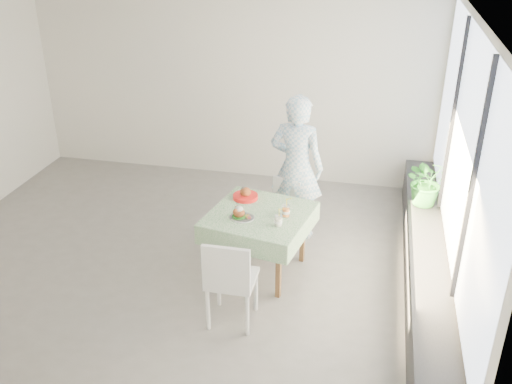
% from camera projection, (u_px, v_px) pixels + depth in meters
% --- Properties ---
extents(floor, '(6.00, 6.00, 0.00)m').
position_uv_depth(floor, '(180.00, 257.00, 6.79)').
color(floor, slate).
rests_on(floor, ground).
extents(ceiling, '(6.00, 6.00, 0.00)m').
position_uv_depth(ceiling, '(163.00, 13.00, 5.55)').
color(ceiling, white).
rests_on(ceiling, ground).
extents(wall_back, '(6.00, 0.02, 2.80)m').
position_uv_depth(wall_back, '(231.00, 86.00, 8.36)').
color(wall_back, silver).
rests_on(wall_back, ground).
extents(wall_front, '(6.00, 0.02, 2.80)m').
position_uv_depth(wall_front, '(49.00, 277.00, 3.98)').
color(wall_front, silver).
rests_on(wall_front, ground).
extents(wall_right, '(0.02, 5.00, 2.80)m').
position_uv_depth(wall_right, '(462.00, 172.00, 5.58)').
color(wall_right, silver).
rests_on(wall_right, ground).
extents(window_pane, '(0.01, 4.80, 2.18)m').
position_uv_depth(window_pane, '(463.00, 148.00, 5.48)').
color(window_pane, '#D1E0F9').
rests_on(window_pane, ground).
extents(window_ledge, '(0.40, 4.80, 0.50)m').
position_uv_depth(window_ledge, '(426.00, 268.00, 6.13)').
color(window_ledge, black).
rests_on(window_ledge, ground).
extents(cafe_table, '(1.22, 1.22, 0.74)m').
position_uv_depth(cafe_table, '(259.00, 235.00, 6.33)').
color(cafe_table, brown).
rests_on(cafe_table, ground).
extents(chair_far, '(0.48, 0.48, 0.79)m').
position_uv_depth(chair_far, '(280.00, 224.00, 7.01)').
color(chair_far, white).
rests_on(chair_far, ground).
extents(chair_near, '(0.46, 0.46, 0.97)m').
position_uv_depth(chair_near, '(232.00, 296.00, 5.60)').
color(chair_near, white).
rests_on(chair_near, ground).
extents(diner, '(0.72, 0.53, 1.83)m').
position_uv_depth(diner, '(296.00, 167.00, 6.89)').
color(diner, '#83B3D3').
rests_on(diner, ground).
extents(main_dish, '(0.27, 0.27, 0.14)m').
position_uv_depth(main_dish, '(240.00, 214.00, 6.08)').
color(main_dish, white).
rests_on(main_dish, cafe_table).
extents(juice_cup_orange, '(0.09, 0.09, 0.26)m').
position_uv_depth(juice_cup_orange, '(286.00, 211.00, 6.12)').
color(juice_cup_orange, white).
rests_on(juice_cup_orange, cafe_table).
extents(juice_cup_lemonade, '(0.09, 0.09, 0.24)m').
position_uv_depth(juice_cup_lemonade, '(278.00, 221.00, 5.93)').
color(juice_cup_lemonade, white).
rests_on(juice_cup_lemonade, cafe_table).
extents(second_dish, '(0.29, 0.29, 0.14)m').
position_uv_depth(second_dish, '(245.00, 195.00, 6.51)').
color(second_dish, red).
rests_on(second_dish, cafe_table).
extents(potted_plant, '(0.66, 0.61, 0.61)m').
position_uv_depth(potted_plant, '(428.00, 181.00, 6.80)').
color(potted_plant, '#2D7A28').
rests_on(potted_plant, window_ledge).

